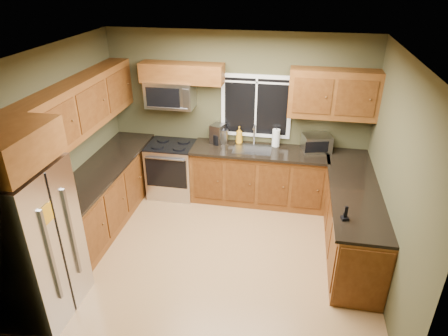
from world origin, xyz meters
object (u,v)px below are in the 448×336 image
(refrigerator, at_px, (31,244))
(range, at_px, (172,169))
(kettle, at_px, (223,135))
(microwave, at_px, (170,94))
(toaster_oven, at_px, (317,143))
(cordless_phone, at_px, (345,216))
(soap_bottle_c, at_px, (221,137))
(soap_bottle_a, at_px, (239,135))
(paper_towel_roll, at_px, (276,138))
(coffee_maker, at_px, (218,134))

(refrigerator, distance_m, range, 2.89)
(kettle, bearing_deg, microwave, -177.01)
(toaster_oven, bearing_deg, microwave, -179.88)
(cordless_phone, bearing_deg, refrigerator, -162.82)
(soap_bottle_c, height_order, cordless_phone, cordless_phone)
(soap_bottle_a, bearing_deg, toaster_oven, -3.16)
(cordless_phone, bearing_deg, soap_bottle_c, 132.81)
(microwave, distance_m, paper_towel_roll, 1.82)
(refrigerator, xyz_separation_m, range, (0.69, 2.77, -0.43))
(refrigerator, distance_m, toaster_oven, 4.20)
(soap_bottle_c, distance_m, cordless_phone, 2.69)
(refrigerator, xyz_separation_m, coffee_maker, (1.45, 2.94, 0.19))
(soap_bottle_a, xyz_separation_m, soap_bottle_c, (-0.30, 0.02, -0.07))
(refrigerator, relative_size, range, 1.92)
(cordless_phone, bearing_deg, coffee_maker, 134.39)
(soap_bottle_c, bearing_deg, paper_towel_roll, -1.27)
(coffee_maker, relative_size, cordless_phone, 1.79)
(toaster_oven, relative_size, cordless_phone, 2.78)
(range, distance_m, cordless_phone, 3.20)
(paper_towel_roll, bearing_deg, coffee_maker, -177.46)
(range, xyz_separation_m, coffee_maker, (0.76, 0.17, 0.62))
(refrigerator, height_order, paper_towel_roll, refrigerator)
(soap_bottle_a, relative_size, soap_bottle_c, 1.92)
(soap_bottle_a, relative_size, cordless_phone, 1.64)
(kettle, xyz_separation_m, paper_towel_roll, (0.85, 0.03, 0.01))
(range, distance_m, toaster_oven, 2.42)
(coffee_maker, distance_m, soap_bottle_c, 0.10)
(coffee_maker, bearing_deg, refrigerator, -116.20)
(refrigerator, relative_size, coffee_maker, 5.71)
(refrigerator, relative_size, paper_towel_roll, 5.73)
(refrigerator, relative_size, toaster_oven, 3.67)
(refrigerator, xyz_separation_m, paper_towel_roll, (2.39, 2.98, 0.18))
(microwave, relative_size, coffee_maker, 2.41)
(refrigerator, distance_m, cordless_phone, 3.47)
(range, bearing_deg, kettle, 12.01)
(kettle, relative_size, soap_bottle_a, 1.00)
(range, xyz_separation_m, paper_towel_roll, (1.70, 0.21, 0.61))
(soap_bottle_c, bearing_deg, cordless_phone, -47.19)
(kettle, relative_size, soap_bottle_c, 1.92)
(range, relative_size, paper_towel_roll, 2.99)
(microwave, bearing_deg, range, -89.98)
(paper_towel_roll, relative_size, soap_bottle_c, 2.09)
(soap_bottle_a, height_order, soap_bottle_c, soap_bottle_a)
(soap_bottle_c, bearing_deg, soap_bottle_a, -3.97)
(toaster_oven, distance_m, soap_bottle_a, 1.24)
(paper_towel_roll, height_order, cordless_phone, paper_towel_roll)
(soap_bottle_c, relative_size, cordless_phone, 0.85)
(coffee_maker, distance_m, soap_bottle_a, 0.35)
(coffee_maker, xyz_separation_m, cordless_phone, (1.87, -1.91, -0.09))
(range, distance_m, paper_towel_roll, 1.82)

